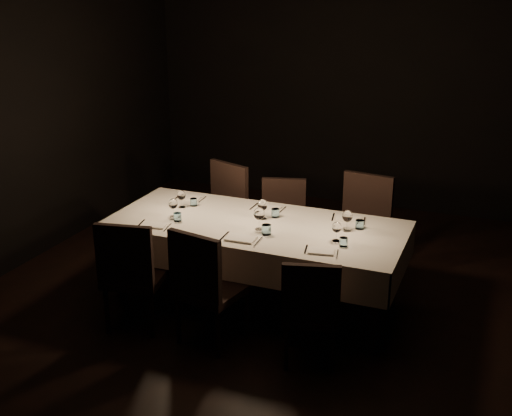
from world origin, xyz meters
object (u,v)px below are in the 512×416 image
at_px(dining_table, 256,231).
at_px(chair_near_right, 311,307).
at_px(chair_far_center, 283,220).
at_px(chair_near_left, 131,270).
at_px(chair_far_left, 221,210).
at_px(chair_far_right, 362,224).
at_px(chair_near_center, 205,283).

height_order(dining_table, chair_near_right, chair_near_right).
bearing_deg(chair_far_center, chair_near_left, -130.12).
distance_m(chair_near_left, chair_far_left, 1.51).
height_order(chair_near_left, chair_far_right, chair_far_right).
bearing_deg(chair_near_left, chair_near_center, 169.52).
relative_size(chair_near_right, chair_far_right, 0.86).
bearing_deg(chair_near_center, dining_table, -86.89).
bearing_deg(chair_near_right, chair_far_left, -61.74).
xyz_separation_m(chair_far_left, chair_far_center, (0.63, 0.08, -0.05)).
xyz_separation_m(dining_table, chair_far_left, (-0.67, 0.73, -0.14)).
bearing_deg(chair_far_left, chair_near_left, -73.06).
relative_size(dining_table, chair_near_right, 2.91).
bearing_deg(chair_far_left, chair_near_right, -26.17).
xyz_separation_m(chair_near_center, chair_far_left, (-0.56, 1.50, 0.02)).
bearing_deg(chair_near_left, chair_far_center, -125.77).
height_order(dining_table, chair_near_left, chair_near_left).
bearing_deg(chair_near_center, chair_far_right, -105.83).
xyz_separation_m(dining_table, chair_near_right, (0.73, -0.75, -0.20)).
relative_size(chair_near_left, chair_far_right, 0.95).
xyz_separation_m(chair_near_center, chair_far_right, (0.84, 1.64, 0.02)).
bearing_deg(chair_far_left, chair_near_center, -49.13).
height_order(chair_near_center, chair_far_right, chair_far_right).
height_order(chair_near_left, chair_far_left, chair_far_left).
bearing_deg(chair_near_left, dining_table, -145.56).
bearing_deg(chair_far_right, chair_near_right, -82.45).
relative_size(dining_table, chair_far_left, 2.51).
height_order(chair_far_left, chair_far_center, chair_far_left).
relative_size(chair_near_center, chair_far_left, 0.97).
bearing_deg(chair_near_center, chair_near_left, 12.07).
height_order(dining_table, chair_far_center, chair_far_center).
distance_m(dining_table, chair_far_center, 0.83).
bearing_deg(chair_near_right, chair_far_center, -78.83).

